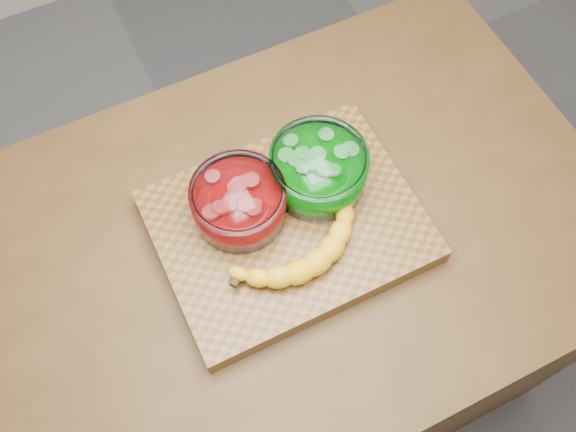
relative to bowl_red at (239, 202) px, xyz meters
name	(u,v)px	position (x,y,z in m)	size (l,w,h in m)	color
ground	(288,360)	(0.07, -0.05, -0.98)	(3.50, 3.50, 0.00)	#545459
counter	(288,312)	(0.07, -0.05, -0.53)	(1.20, 0.80, 0.90)	#4A3116
cutting_board	(288,226)	(0.07, -0.05, -0.06)	(0.45, 0.35, 0.04)	brown
bowl_red	(239,202)	(0.00, 0.00, 0.00)	(0.16, 0.16, 0.08)	white
bowl_green	(318,169)	(0.15, 0.00, 0.00)	(0.17, 0.17, 0.08)	white
banana	(298,245)	(0.06, -0.11, -0.02)	(0.29, 0.15, 0.04)	gold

